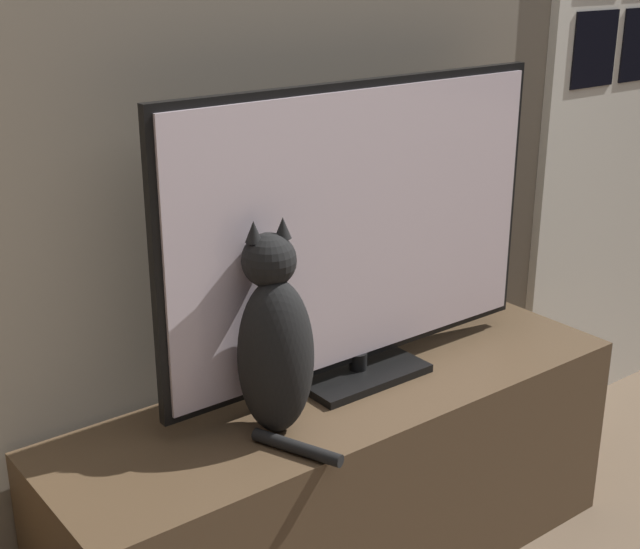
% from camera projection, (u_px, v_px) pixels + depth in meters
% --- Properties ---
extents(wall_back, '(4.80, 0.05, 2.60)m').
position_uv_depth(wall_back, '(277.00, 43.00, 2.04)').
color(wall_back, '#756B5B').
rests_on(wall_back, ground_plane).
extents(tv_stand, '(1.48, 0.44, 0.51)m').
position_uv_depth(tv_stand, '(345.00, 484.00, 2.20)').
color(tv_stand, brown).
rests_on(tv_stand, ground_plane).
extents(tv, '(1.06, 0.19, 0.72)m').
position_uv_depth(tv, '(359.00, 235.00, 2.07)').
color(tv, black).
rests_on(tv, tv_stand).
extents(cat, '(0.19, 0.31, 0.47)m').
position_uv_depth(cat, '(274.00, 344.00, 1.88)').
color(cat, black).
rests_on(cat, tv_stand).
extents(door, '(0.84, 0.04, 2.05)m').
position_uv_depth(door, '(630.00, 99.00, 2.88)').
color(door, silver).
rests_on(door, ground_plane).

